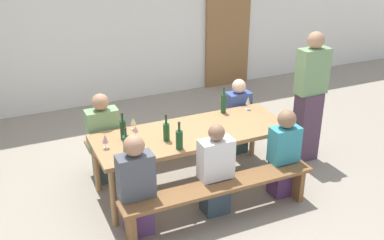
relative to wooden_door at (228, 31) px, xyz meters
The scene contains 21 objects.
ground_plane 3.88m from the wooden_door, 124.63° to the right, with size 24.00×24.00×0.00m, color gray.
back_wall 2.20m from the wooden_door, behind, with size 14.00×0.20×3.20m, color silver.
wooden_door is the anchor object (origin of this frame).
tasting_table 3.75m from the wooden_door, 124.63° to the right, with size 2.33×0.87×0.75m.
bench_near 4.42m from the wooden_door, 119.12° to the right, with size 2.23×0.30×0.45m.
bench_far 3.23m from the wooden_door, 132.26° to the right, with size 2.23×0.30×0.45m.
wine_bottle_0 4.45m from the wooden_door, 132.19° to the right, with size 0.07×0.07×0.31m.
wine_bottle_1 4.14m from the wooden_door, 134.78° to the right, with size 0.07×0.07×0.33m.
wine_bottle_2 4.18m from the wooden_door, 125.44° to the right, with size 0.08×0.08×0.32m.
wine_bottle_3 3.13m from the wooden_door, 119.20° to the right, with size 0.07×0.07×0.34m.
wine_bottle_4 4.02m from the wooden_door, 128.09° to the right, with size 0.07×0.07×0.31m.
wine_glass_0 3.87m from the wooden_door, 134.97° to the right, with size 0.07×0.07×0.16m.
wine_glass_1 4.05m from the wooden_door, 133.27° to the right, with size 0.06×0.06×0.15m.
wine_glass_2 3.02m from the wooden_door, 113.18° to the right, with size 0.06×0.06×0.18m.
wine_glass_3 4.41m from the wooden_door, 135.82° to the right, with size 0.07×0.07×0.17m.
seated_guest_near_0 4.77m from the wooden_door, 129.43° to the right, with size 0.37×0.24×1.14m.
seated_guest_near_1 4.26m from the wooden_door, 119.88° to the right, with size 0.38×0.24×1.09m.
seated_guest_near_2 3.89m from the wooden_door, 108.35° to the right, with size 0.34×0.24×1.09m.
seated_guest_far_0 3.96m from the wooden_door, 140.80° to the right, with size 0.39×0.24×1.17m.
seated_guest_far_1 2.80m from the wooden_door, 115.13° to the right, with size 0.33×0.24×1.07m.
standing_host 3.08m from the wooden_door, 97.90° to the right, with size 0.41×0.24×1.77m.
Camera 1 is at (-2.01, -4.45, 3.13)m, focal length 43.16 mm.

